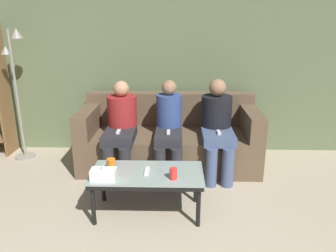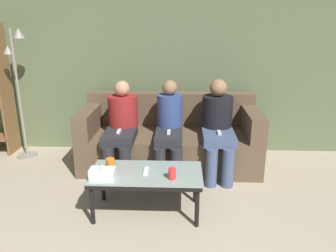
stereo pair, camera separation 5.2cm
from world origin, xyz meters
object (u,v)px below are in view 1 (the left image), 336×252
coffee_table (147,176)px  cup_near_left (111,165)px  seated_person_mid_left (169,126)px  seated_person_mid_right (217,124)px  game_remote (147,171)px  seated_person_left_end (121,125)px  tissue_box (104,174)px  standing_lamp (17,81)px  couch (169,139)px  cup_near_right (173,174)px

coffee_table → cup_near_left: (-0.33, 0.02, 0.10)m
seated_person_mid_left → seated_person_mid_right: size_ratio=0.99×
game_remote → seated_person_left_end: 0.99m
game_remote → tissue_box: bearing=-156.2°
seated_person_mid_right → coffee_table: bearing=-128.8°
coffee_table → seated_person_left_end: seated_person_left_end is taller
game_remote → seated_person_mid_left: seated_person_mid_left is taller
seated_person_left_end → cup_near_left: bearing=-86.7°
coffee_table → cup_near_left: size_ratio=8.79×
seated_person_left_end → game_remote: bearing=-67.1°
standing_lamp → seated_person_mid_right: (2.46, -0.37, -0.42)m
couch → game_remote: 1.15m
game_remote → standing_lamp: standing_lamp is taller
coffee_table → seated_person_mid_right: bearing=51.2°
tissue_box → game_remote: bearing=23.8°
coffee_table → seated_person_left_end: size_ratio=0.95×
cup_near_left → seated_person_left_end: size_ratio=0.11×
couch → tissue_box: couch is taller
tissue_box → standing_lamp: bearing=133.5°
coffee_table → cup_near_left: cup_near_left is taller
cup_near_left → seated_person_mid_right: seated_person_mid_right is taller
coffee_table → game_remote: bearing=-82.9°
cup_near_right → game_remote: size_ratio=0.67×
seated_person_mid_left → cup_near_right: bearing=-86.4°
couch → standing_lamp: size_ratio=1.29×
coffee_table → standing_lamp: size_ratio=0.62×
seated_person_mid_right → couch: bearing=158.3°
seated_person_mid_right → cup_near_left: bearing=-140.0°
cup_near_left → seated_person_left_end: 0.89m
couch → seated_person_mid_right: size_ratio=1.94×
tissue_box → cup_near_right: bearing=2.8°
cup_near_right → standing_lamp: bearing=144.4°
seated_person_left_end → cup_near_right: bearing=-58.9°
cup_near_right → seated_person_mid_right: bearing=64.6°
seated_person_left_end → tissue_box: bearing=-88.9°
cup_near_left → seated_person_left_end: (-0.05, 0.88, 0.10)m
coffee_table → seated_person_mid_left: (0.18, 0.88, 0.20)m
couch → coffee_table: size_ratio=2.09×
cup_near_right → game_remote: bearing=151.8°
cup_near_left → cup_near_right: bearing=-14.6°
cup_near_left → seated_person_mid_right: 1.39m
standing_lamp → seated_person_left_end: (1.34, -0.38, -0.43)m
game_remote → seated_person_mid_right: 1.18m
couch → game_remote: size_ratio=14.21×
coffee_table → game_remote: 0.05m
tissue_box → seated_person_left_end: seated_person_left_end is taller
coffee_table → standing_lamp: 2.24m
tissue_box → game_remote: 0.40m
coffee_table → cup_near_right: bearing=-28.2°
cup_near_right → seated_person_left_end: seated_person_left_end is taller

